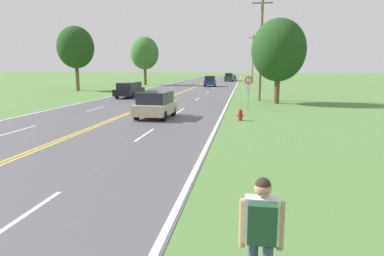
{
  "coord_description": "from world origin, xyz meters",
  "views": [
    {
      "loc": [
        7.8,
        1.42,
        3.11
      ],
      "look_at": [
        6.13,
        12.26,
        1.15
      ],
      "focal_mm": 32.0,
      "sensor_mm": 36.0,
      "label": 1
    }
  ],
  "objects_px": {
    "hitchhiker_person": "(261,228)",
    "tree_left_verge": "(145,53)",
    "fire_hydrant": "(240,115)",
    "car_dark_green_suv_receding": "(229,77)",
    "car_champagne_hatchback_approaching": "(156,104)",
    "car_dark_blue_suv_mid_far": "(210,81)",
    "car_black_van_mid_near": "(129,89)",
    "traffic_sign": "(248,84)",
    "tree_mid_treeline": "(279,50)",
    "tree_behind_sign": "(76,47)",
    "car_dark_grey_hatchback_distant": "(232,77)"
  },
  "relations": [
    {
      "from": "hitchhiker_person",
      "to": "car_champagne_hatchback_approaching",
      "type": "height_order",
      "value": "hitchhiker_person"
    },
    {
      "from": "tree_left_verge",
      "to": "car_dark_grey_hatchback_distant",
      "type": "xyz_separation_m",
      "value": [
        14.19,
        23.87,
        -4.75
      ]
    },
    {
      "from": "traffic_sign",
      "to": "tree_mid_treeline",
      "type": "bearing_deg",
      "value": 62.56
    },
    {
      "from": "hitchhiker_person",
      "to": "traffic_sign",
      "type": "height_order",
      "value": "traffic_sign"
    },
    {
      "from": "car_black_van_mid_near",
      "to": "car_dark_blue_suv_mid_far",
      "type": "relative_size",
      "value": 1.22
    },
    {
      "from": "fire_hydrant",
      "to": "traffic_sign",
      "type": "relative_size",
      "value": 0.27
    },
    {
      "from": "car_black_van_mid_near",
      "to": "car_dark_grey_hatchback_distant",
      "type": "distance_m",
      "value": 49.01
    },
    {
      "from": "fire_hydrant",
      "to": "car_dark_green_suv_receding",
      "type": "bearing_deg",
      "value": 93.3
    },
    {
      "from": "fire_hydrant",
      "to": "tree_left_verge",
      "type": "relative_size",
      "value": 0.08
    },
    {
      "from": "car_champagne_hatchback_approaching",
      "to": "car_black_van_mid_near",
      "type": "bearing_deg",
      "value": -152.19
    },
    {
      "from": "car_dark_blue_suv_mid_far",
      "to": "car_dark_green_suv_receding",
      "type": "relative_size",
      "value": 0.96
    },
    {
      "from": "tree_mid_treeline",
      "to": "car_dark_grey_hatchback_distant",
      "type": "xyz_separation_m",
      "value": [
        -5.83,
        52.06,
        -3.8
      ]
    },
    {
      "from": "traffic_sign",
      "to": "car_black_van_mid_near",
      "type": "relative_size",
      "value": 0.51
    },
    {
      "from": "fire_hydrant",
      "to": "tree_behind_sign",
      "type": "relative_size",
      "value": 0.08
    },
    {
      "from": "car_dark_blue_suv_mid_far",
      "to": "car_black_van_mid_near",
      "type": "bearing_deg",
      "value": -18.03
    },
    {
      "from": "fire_hydrant",
      "to": "tree_behind_sign",
      "type": "bearing_deg",
      "value": 133.63
    },
    {
      "from": "tree_behind_sign",
      "to": "car_champagne_hatchback_approaching",
      "type": "relative_size",
      "value": 2.3
    },
    {
      "from": "tree_left_verge",
      "to": "traffic_sign",
      "type": "bearing_deg",
      "value": -61.98
    },
    {
      "from": "traffic_sign",
      "to": "car_dark_green_suv_receding",
      "type": "relative_size",
      "value": 0.59
    },
    {
      "from": "traffic_sign",
      "to": "car_dark_blue_suv_mid_far",
      "type": "height_order",
      "value": "traffic_sign"
    },
    {
      "from": "traffic_sign",
      "to": "fire_hydrant",
      "type": "bearing_deg",
      "value": -94.99
    },
    {
      "from": "tree_left_verge",
      "to": "tree_behind_sign",
      "type": "bearing_deg",
      "value": -107.19
    },
    {
      "from": "tree_mid_treeline",
      "to": "car_dark_blue_suv_mid_far",
      "type": "relative_size",
      "value": 1.79
    },
    {
      "from": "tree_mid_treeline",
      "to": "car_champagne_hatchback_approaching",
      "type": "height_order",
      "value": "tree_mid_treeline"
    },
    {
      "from": "tree_left_verge",
      "to": "car_black_van_mid_near",
      "type": "distance_m",
      "value": 25.39
    },
    {
      "from": "car_champagne_hatchback_approaching",
      "to": "tree_behind_sign",
      "type": "bearing_deg",
      "value": -140.9
    },
    {
      "from": "car_black_van_mid_near",
      "to": "tree_left_verge",
      "type": "bearing_deg",
      "value": 13.74
    },
    {
      "from": "traffic_sign",
      "to": "car_dark_green_suv_receding",
      "type": "height_order",
      "value": "traffic_sign"
    },
    {
      "from": "traffic_sign",
      "to": "tree_behind_sign",
      "type": "relative_size",
      "value": 0.3
    },
    {
      "from": "car_dark_blue_suv_mid_far",
      "to": "tree_left_verge",
      "type": "bearing_deg",
      "value": -105.03
    },
    {
      "from": "tree_left_verge",
      "to": "car_champagne_hatchback_approaching",
      "type": "bearing_deg",
      "value": -72.66
    },
    {
      "from": "traffic_sign",
      "to": "car_champagne_hatchback_approaching",
      "type": "bearing_deg",
      "value": -137.96
    },
    {
      "from": "hitchhiker_person",
      "to": "traffic_sign",
      "type": "relative_size",
      "value": 0.7
    },
    {
      "from": "hitchhiker_person",
      "to": "car_champagne_hatchback_approaching",
      "type": "xyz_separation_m",
      "value": [
        -5.67,
        16.16,
        -0.21
      ]
    },
    {
      "from": "traffic_sign",
      "to": "car_dark_blue_suv_mid_far",
      "type": "bearing_deg",
      "value": 100.96
    },
    {
      "from": "traffic_sign",
      "to": "tree_behind_sign",
      "type": "distance_m",
      "value": 28.64
    },
    {
      "from": "traffic_sign",
      "to": "car_dark_green_suv_receding",
      "type": "bearing_deg",
      "value": 94.17
    },
    {
      "from": "hitchhiker_person",
      "to": "tree_mid_treeline",
      "type": "xyz_separation_m",
      "value": [
        2.47,
        26.04,
        3.45
      ]
    },
    {
      "from": "fire_hydrant",
      "to": "car_dark_blue_suv_mid_far",
      "type": "height_order",
      "value": "car_dark_blue_suv_mid_far"
    },
    {
      "from": "car_dark_grey_hatchback_distant",
      "to": "car_dark_green_suv_receding",
      "type": "bearing_deg",
      "value": -5.26
    },
    {
      "from": "car_dark_grey_hatchback_distant",
      "to": "tree_behind_sign",
      "type": "bearing_deg",
      "value": -27.54
    },
    {
      "from": "fire_hydrant",
      "to": "tree_mid_treeline",
      "type": "relative_size",
      "value": 0.09
    },
    {
      "from": "tree_left_verge",
      "to": "car_dark_green_suv_receding",
      "type": "relative_size",
      "value": 1.98
    },
    {
      "from": "traffic_sign",
      "to": "tree_behind_sign",
      "type": "xyz_separation_m",
      "value": [
        -22.31,
        17.55,
        3.77
      ]
    },
    {
      "from": "hitchhiker_person",
      "to": "car_dark_blue_suv_mid_far",
      "type": "distance_m",
      "value": 51.87
    },
    {
      "from": "tree_left_verge",
      "to": "fire_hydrant",
      "type": "bearing_deg",
      "value": -65.99
    },
    {
      "from": "tree_mid_treeline",
      "to": "car_champagne_hatchback_approaching",
      "type": "bearing_deg",
      "value": -129.48
    },
    {
      "from": "hitchhiker_person",
      "to": "tree_left_verge",
      "type": "distance_m",
      "value": 57.16
    },
    {
      "from": "car_dark_grey_hatchback_distant",
      "to": "car_dark_blue_suv_mid_far",
      "type": "bearing_deg",
      "value": -7.17
    },
    {
      "from": "tree_behind_sign",
      "to": "car_dark_grey_hatchback_distant",
      "type": "relative_size",
      "value": 1.94
    }
  ]
}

